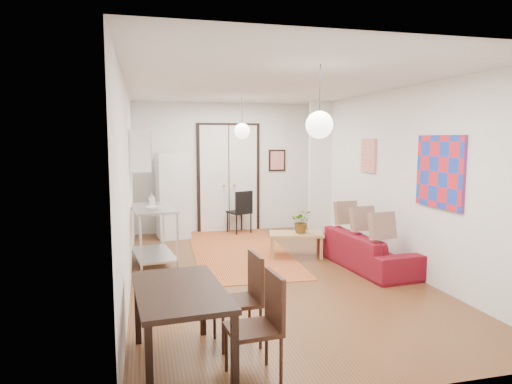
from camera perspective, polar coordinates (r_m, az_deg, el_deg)
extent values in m
plane|color=brown|center=(7.27, 1.68, -10.12)|extent=(7.00, 7.00, 0.00)
cube|color=silver|center=(7.01, 1.76, 13.23)|extent=(4.20, 7.00, 0.02)
cube|color=white|center=(10.39, -3.49, 3.07)|extent=(4.20, 0.02, 2.90)
cube|color=white|center=(3.77, 16.24, -3.52)|extent=(4.20, 0.02, 2.90)
cube|color=white|center=(6.74, -15.75, 0.89)|extent=(0.02, 7.00, 2.90)
cube|color=white|center=(7.82, 16.72, 1.62)|extent=(0.02, 7.00, 2.90)
cube|color=white|center=(10.37, -3.43, 1.68)|extent=(1.44, 0.06, 2.50)
cube|color=white|center=(9.99, 8.02, 2.88)|extent=(0.50, 0.10, 2.90)
cube|color=white|center=(8.20, -14.27, 5.07)|extent=(0.35, 1.00, 0.70)
cube|color=red|center=(6.75, 21.99, 2.37)|extent=(0.05, 1.00, 1.00)
cube|color=#F1E2C9|center=(8.48, 13.90, 4.45)|extent=(0.05, 0.50, 0.60)
cube|color=red|center=(10.62, 2.66, 3.97)|extent=(0.40, 0.03, 0.50)
cube|color=#A06B42|center=(8.70, -15.26, 5.45)|extent=(0.03, 0.44, 0.54)
sphere|color=silver|center=(8.90, -1.76, 7.63)|extent=(0.30, 0.30, 0.30)
cylinder|color=black|center=(8.92, -1.77, 10.20)|extent=(0.01, 0.01, 0.50)
sphere|color=silver|center=(5.06, 7.92, 8.31)|extent=(0.30, 0.30, 0.30)
cylinder|color=black|center=(5.09, 8.00, 12.81)|extent=(0.01, 0.01, 0.50)
cube|color=#BD612F|center=(8.90, -2.41, -6.94)|extent=(1.89, 4.63, 0.01)
imported|color=maroon|center=(7.73, 13.74, -7.04)|extent=(0.95, 2.06, 0.58)
cube|color=tan|center=(8.23, 5.05, -5.27)|extent=(1.05, 0.74, 0.04)
cube|color=tan|center=(7.95, 2.62, -7.23)|extent=(0.06, 0.06, 0.38)
cube|color=tan|center=(8.23, 8.32, -6.82)|extent=(0.06, 0.06, 0.38)
cube|color=tan|center=(8.35, 1.79, -6.56)|extent=(0.06, 0.06, 0.38)
cube|color=tan|center=(8.61, 7.25, -6.20)|extent=(0.06, 0.06, 0.38)
imported|color=#366A30|center=(8.21, 5.72, -3.67)|extent=(0.44, 0.40, 0.41)
cube|color=silver|center=(7.71, -12.83, -2.00)|extent=(0.81, 1.36, 0.04)
cube|color=silver|center=(7.86, -12.68, -7.54)|extent=(0.77, 1.31, 0.03)
cylinder|color=silver|center=(7.21, -14.87, -6.54)|extent=(0.04, 0.04, 0.96)
cylinder|color=silver|center=(7.22, -10.40, -6.40)|extent=(0.04, 0.04, 0.96)
cylinder|color=silver|center=(8.38, -14.74, -4.69)|extent=(0.04, 0.04, 0.96)
cylinder|color=silver|center=(8.39, -10.91, -4.58)|extent=(0.04, 0.04, 0.96)
imported|color=white|center=(7.41, -12.79, -1.96)|extent=(0.27, 0.27, 0.06)
imported|color=teal|center=(7.94, -12.89, -0.85)|extent=(0.11, 0.11, 0.20)
cube|color=silver|center=(9.83, -10.38, -0.45)|extent=(0.70, 0.70, 1.80)
cube|color=black|center=(4.29, -9.52, -12.09)|extent=(0.88, 1.41, 0.05)
cube|color=black|center=(3.85, -14.01, -20.62)|extent=(0.06, 0.06, 0.70)
cube|color=black|center=(3.90, -3.33, -20.04)|extent=(0.06, 0.06, 0.70)
cube|color=black|center=(5.00, -14.01, -14.03)|extent=(0.06, 0.06, 0.70)
cube|color=black|center=(5.04, -6.05, -13.70)|extent=(0.06, 0.06, 0.70)
cube|color=#351C10|center=(4.79, -2.41, -13.55)|extent=(0.48, 0.46, 0.04)
cube|color=#351C10|center=(4.90, -2.90, -9.97)|extent=(0.07, 0.43, 0.47)
cylinder|color=#351C10|center=(4.66, -4.20, -17.08)|extent=(0.03, 0.03, 0.45)
cylinder|color=#351C10|center=(4.73, 0.37, -16.69)|extent=(0.03, 0.03, 0.45)
cylinder|color=#351C10|center=(5.01, -4.98, -15.33)|extent=(0.03, 0.03, 0.45)
cylinder|color=#351C10|center=(5.08, -0.75, -15.01)|extent=(0.03, 0.03, 0.45)
cube|color=#351C10|center=(4.15, -0.39, -16.80)|extent=(0.48, 0.46, 0.04)
cube|color=#351C10|center=(4.24, -1.05, -12.61)|extent=(0.07, 0.43, 0.47)
cylinder|color=#351C10|center=(4.04, -2.41, -20.99)|extent=(0.03, 0.03, 0.45)
cylinder|color=#351C10|center=(4.12, 2.93, -20.42)|extent=(0.03, 0.03, 0.45)
cylinder|color=#351C10|center=(4.38, -3.47, -18.70)|extent=(0.03, 0.03, 0.45)
cylinder|color=#351C10|center=(4.46, 1.41, -18.24)|extent=(0.03, 0.03, 0.45)
cube|color=black|center=(10.19, -2.13, -2.54)|extent=(0.57, 0.57, 0.04)
cube|color=black|center=(10.35, -2.36, -0.98)|extent=(0.42, 0.19, 0.47)
cylinder|color=black|center=(10.02, -2.96, -4.07)|extent=(0.03, 0.03, 0.47)
cylinder|color=black|center=(10.09, -0.85, -3.98)|extent=(0.03, 0.03, 0.47)
cylinder|color=black|center=(10.38, -3.36, -3.69)|extent=(0.03, 0.03, 0.47)
cylinder|color=black|center=(10.45, -1.32, -3.61)|extent=(0.03, 0.03, 0.47)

